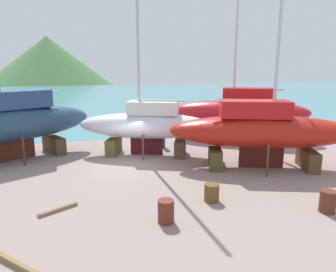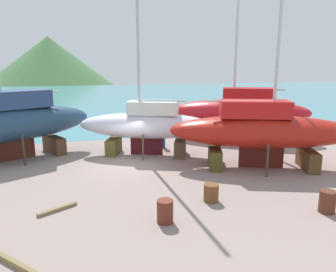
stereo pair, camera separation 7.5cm
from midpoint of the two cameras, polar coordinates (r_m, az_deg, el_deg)
name	(u,v)px [view 2 (the right image)]	position (r m, az deg, el deg)	size (l,w,h in m)	color
ground_plane	(133,182)	(17.10, -6.18, -8.06)	(40.65, 40.65, 0.00)	gray
sea_water	(99,97)	(62.37, -12.19, 6.77)	(162.61, 72.15, 0.01)	teal
headland_hill	(51,80)	(136.87, -20.12, 9.31)	(87.13, 87.13, 33.39)	#487443
sailboat_far_slipway	(241,111)	(26.39, 12.89, 4.42)	(11.17, 7.21, 19.61)	#4B3E25
sailboat_mid_port	(262,130)	(19.45, 16.44, 0.98)	(11.21, 6.16, 16.32)	#543A1D
sailboat_large_starboard	(13,122)	(22.53, -25.73, 2.19)	(10.54, 7.55, 16.81)	#483F1E
sailboat_small_center	(147,124)	(21.50, -3.68, 2.06)	(9.41, 5.39, 16.17)	brown
worker	(164,136)	(23.53, -0.70, -0.02)	(0.38, 0.50, 1.69)	#1A4392
barrel_rust_mid	(211,193)	(14.71, 7.80, -9.95)	(0.67, 0.67, 0.80)	brown
barrel_ochre	(327,202)	(15.08, 26.56, -10.38)	(0.66, 0.66, 0.93)	#592B1E
barrel_rust_far	(165,211)	(12.74, -0.36, -13.23)	(0.64, 0.64, 0.92)	maroon
timber_long_fore	(57,209)	(14.57, -18.89, -12.18)	(1.71, 0.19, 0.14)	olive
timber_plank_near	(10,261)	(11.63, -26.07, -19.35)	(2.89, 0.15, 0.19)	olive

